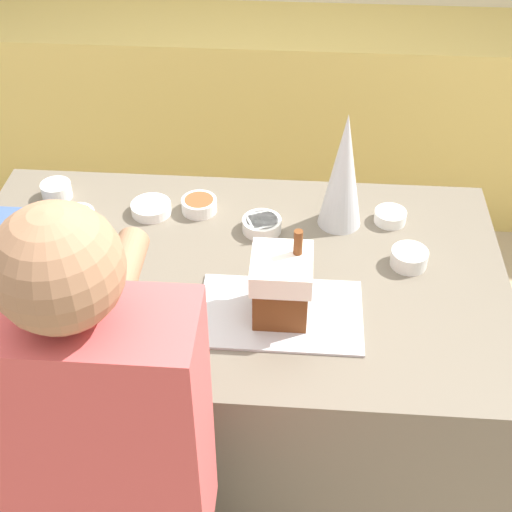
% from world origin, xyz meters
% --- Properties ---
extents(ground_plane, '(12.00, 12.00, 0.00)m').
position_xyz_m(ground_plane, '(0.00, 0.00, 0.00)').
color(ground_plane, tan).
extents(back_cabinet_block, '(6.00, 0.60, 0.95)m').
position_xyz_m(back_cabinet_block, '(0.00, 1.74, 0.48)').
color(back_cabinet_block, '#DBBC60').
rests_on(back_cabinet_block, ground_plane).
extents(kitchen_island, '(1.64, 0.98, 0.90)m').
position_xyz_m(kitchen_island, '(0.00, 0.00, 0.45)').
color(kitchen_island, '#6B6051').
rests_on(kitchen_island, ground_plane).
extents(baking_tray, '(0.45, 0.29, 0.01)m').
position_xyz_m(baking_tray, '(0.16, -0.17, 0.90)').
color(baking_tray, silver).
rests_on(baking_tray, kitchen_island).
extents(gingerbread_house, '(0.16, 0.17, 0.26)m').
position_xyz_m(gingerbread_house, '(0.16, -0.17, 1.01)').
color(gingerbread_house, brown).
rests_on(gingerbread_house, baking_tray).
extents(decorative_tree, '(0.14, 0.14, 0.39)m').
position_xyz_m(decorative_tree, '(0.33, 0.26, 1.09)').
color(decorative_tree, silver).
rests_on(decorative_tree, kitchen_island).
extents(candy_bowl_front_corner, '(0.13, 0.13, 0.04)m').
position_xyz_m(candy_bowl_front_corner, '(-0.28, 0.27, 0.92)').
color(candy_bowl_front_corner, white).
rests_on(candy_bowl_front_corner, kitchen_island).
extents(candy_bowl_far_right, '(0.10, 0.10, 0.04)m').
position_xyz_m(candy_bowl_far_right, '(0.49, 0.28, 0.92)').
color(candy_bowl_far_right, white).
rests_on(candy_bowl_far_right, kitchen_island).
extents(candy_bowl_near_tray_right, '(0.11, 0.11, 0.04)m').
position_xyz_m(candy_bowl_near_tray_right, '(-0.51, 0.19, 0.92)').
color(candy_bowl_near_tray_right, white).
rests_on(candy_bowl_near_tray_right, kitchen_island).
extents(candy_bowl_center_rear, '(0.10, 0.10, 0.05)m').
position_xyz_m(candy_bowl_center_rear, '(-0.61, 0.33, 0.93)').
color(candy_bowl_center_rear, white).
rests_on(candy_bowl_center_rear, kitchen_island).
extents(candy_bowl_near_tray_left, '(0.12, 0.12, 0.04)m').
position_xyz_m(candy_bowl_near_tray_left, '(-0.13, 0.29, 0.92)').
color(candy_bowl_near_tray_left, white).
rests_on(candy_bowl_near_tray_left, kitchen_island).
extents(candy_bowl_behind_tray, '(0.11, 0.11, 0.05)m').
position_xyz_m(candy_bowl_behind_tray, '(0.53, 0.06, 0.92)').
color(candy_bowl_behind_tray, white).
rests_on(candy_bowl_behind_tray, kitchen_island).
extents(candy_bowl_far_left, '(0.12, 0.12, 0.04)m').
position_xyz_m(candy_bowl_far_left, '(0.08, 0.20, 0.92)').
color(candy_bowl_far_left, white).
rests_on(candy_bowl_far_left, kitchen_island).
extents(cookbook, '(0.18, 0.14, 0.02)m').
position_xyz_m(cookbook, '(-0.71, 0.17, 0.91)').
color(cookbook, '#3F598C').
rests_on(cookbook, kitchen_island).
extents(person, '(0.43, 0.54, 1.65)m').
position_xyz_m(person, '(-0.18, -0.75, 0.85)').
color(person, '#333338').
rests_on(person, ground_plane).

